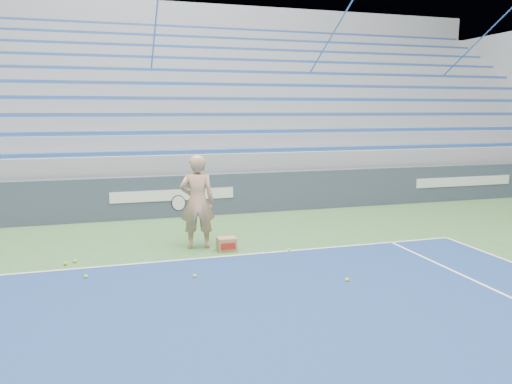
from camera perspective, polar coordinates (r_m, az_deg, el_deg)
sponsor_barrier at (r=13.31m, az=-9.50°, el=-0.46°), size 30.00×0.32×1.10m
bleachers at (r=18.82m, az=-11.82°, el=7.82°), size 31.00×9.15×7.30m
tennis_player at (r=10.13m, az=-6.74°, el=-1.13°), size 0.99×0.90×1.91m
ball_box at (r=10.02m, az=-3.38°, el=-5.99°), size 0.37×0.29×0.28m
tennis_ball_0 at (r=10.03m, az=3.76°, el=-6.60°), size 0.07×0.07×0.07m
tennis_ball_1 at (r=9.87m, az=-20.00°, el=-7.42°), size 0.07×0.07×0.07m
tennis_ball_2 at (r=9.77m, az=-20.95°, el=-7.64°), size 0.07×0.07×0.07m
tennis_ball_3 at (r=8.54m, az=-7.02°, el=-9.52°), size 0.07×0.07×0.07m
tennis_ball_4 at (r=8.92m, az=-18.86°, el=-9.13°), size 0.07×0.07×0.07m
tennis_ball_5 at (r=8.43m, az=10.36°, el=-9.85°), size 0.07×0.07×0.07m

